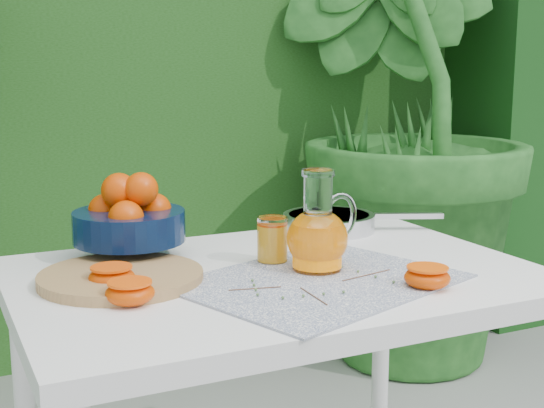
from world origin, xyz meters
name	(u,v)px	position (x,y,z in m)	size (l,w,h in m)	color
hedge_backdrop	(81,51)	(0.06, 2.06, 1.19)	(8.00, 1.65, 2.50)	#1F4A15
potted_plant_right	(395,109)	(1.08, 1.23, 0.97)	(1.95, 1.95, 1.95)	#1D511C
white_table	(276,311)	(0.02, 0.06, 0.67)	(1.00, 0.70, 0.75)	white
placemat	(319,281)	(0.06, -0.04, 0.75)	(0.48, 0.38, 0.00)	#0E204F
cutting_board	(121,277)	(-0.28, 0.12, 0.76)	(0.30, 0.30, 0.02)	tan
fruit_bowl	(129,219)	(-0.21, 0.28, 0.83)	(0.29, 0.29, 0.18)	black
juice_pitcher	(318,235)	(0.09, 0.03, 0.82)	(0.18, 0.15, 0.20)	white
juice_tumbler	(272,240)	(0.04, 0.12, 0.80)	(0.07, 0.07, 0.09)	white
saute_pan	(330,221)	(0.29, 0.33, 0.77)	(0.40, 0.29, 0.04)	silver
orange_halves	(225,282)	(-0.13, -0.03, 0.77)	(0.61, 0.34, 0.04)	#D95C02
thyme_sprigs	(315,285)	(0.03, -0.07, 0.76)	(0.33, 0.19, 0.01)	brown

